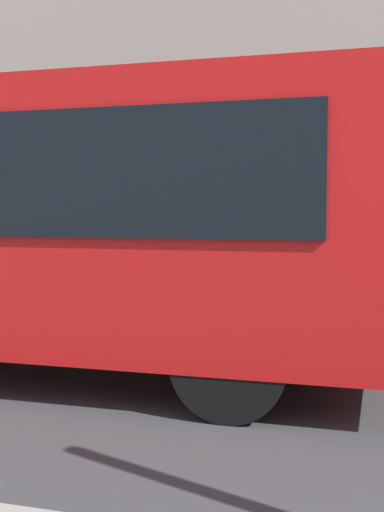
% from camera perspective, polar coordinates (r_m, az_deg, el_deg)
% --- Properties ---
extents(ground_plane, '(60.00, 60.00, 0.00)m').
position_cam_1_polar(ground_plane, '(6.93, 7.58, -10.96)').
color(ground_plane, '#38383A').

